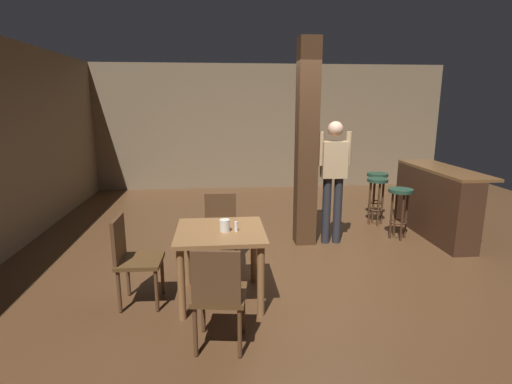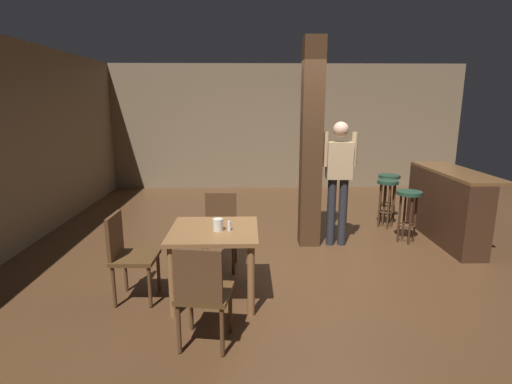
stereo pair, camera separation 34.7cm
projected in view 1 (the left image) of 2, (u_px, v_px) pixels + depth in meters
The scene contains 14 objects.
ground_plane at pixel (316, 259), 5.13m from camera, with size 10.80×10.80×0.00m, color #4C301C.
wall_back at pixel (271, 127), 9.19m from camera, with size 8.00×0.10×2.80m, color #756047.
pillar at pixel (307, 145), 5.44m from camera, with size 0.28×0.28×2.80m, color #422816.
dining_table at pixel (221, 243), 3.97m from camera, with size 0.87×0.87×0.74m.
chair_north at pixel (220, 228), 4.77m from camera, with size 0.44×0.44×0.89m.
chair_west at pixel (132, 256), 3.89m from camera, with size 0.43×0.43×0.89m.
chair_south at pixel (218, 292), 3.15m from camera, with size 0.48×0.48×0.89m.
napkin_cup at pixel (225, 225), 3.89m from camera, with size 0.10×0.10×0.12m, color silver.
salt_shaker at pixel (236, 226), 3.90m from camera, with size 0.03×0.03×0.10m, color silver.
standing_person at pixel (334, 174), 5.52m from camera, with size 0.47×0.22×1.72m.
bar_counter at pixel (434, 201), 5.94m from camera, with size 0.56×1.79×1.02m.
bar_stool_near at pixel (400, 201), 5.79m from camera, with size 0.35×0.35×0.75m.
bar_stool_mid at pixel (377, 191), 6.46m from camera, with size 0.33×0.33×0.77m.
bar_stool_far at pixel (377, 184), 6.90m from camera, with size 0.35×0.35×0.77m.
Camera 1 is at (-1.23, -4.72, 1.98)m, focal length 28.00 mm.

